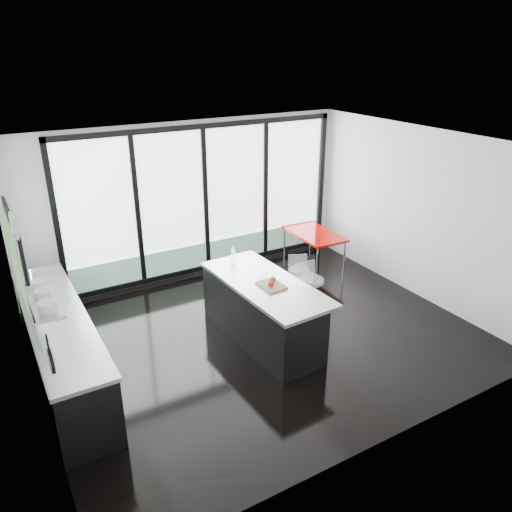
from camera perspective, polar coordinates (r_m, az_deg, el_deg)
floor at (r=7.47m, az=0.50°, el=-9.08°), size 6.00×5.00×0.00m
ceiling at (r=6.42m, az=0.59°, el=12.53°), size 6.00×5.00×0.00m
wall_back at (r=9.05m, az=-5.99°, el=5.62°), size 6.00×0.09×2.80m
wall_front at (r=5.07m, az=15.26°, el=-8.48°), size 6.00×0.00×2.80m
wall_left at (r=6.20m, az=-25.26°, el=-2.24°), size 0.26×5.00×2.80m
wall_right at (r=8.65m, az=17.95°, el=4.66°), size 0.00×5.00×2.80m
counter_cabinets at (r=6.83m, az=-21.30°, el=-9.67°), size 0.69×3.24×1.36m
island at (r=7.18m, az=0.59°, el=-6.28°), size 1.03×2.23×1.16m
bar_stool_near at (r=7.70m, az=6.17°, el=-5.03°), size 0.46×0.46×0.73m
bar_stool_far at (r=8.20m, az=4.86°, el=-3.47°), size 0.53×0.53×0.64m
red_table at (r=9.64m, az=6.57°, el=0.80°), size 0.77×1.28×0.67m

